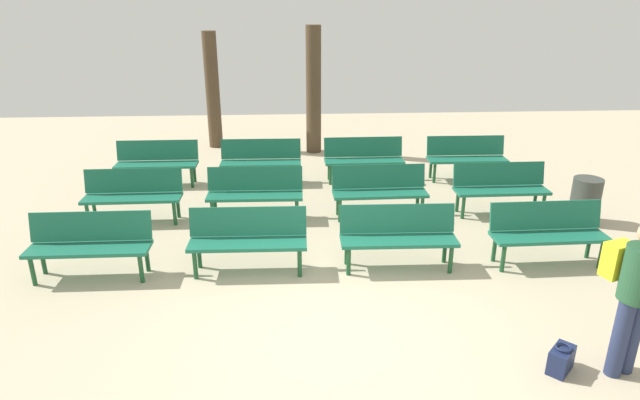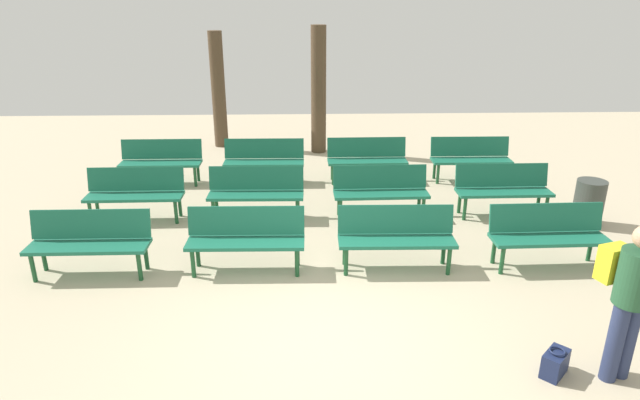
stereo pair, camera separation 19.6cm
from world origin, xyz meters
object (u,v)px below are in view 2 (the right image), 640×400
at_px(bench_r2_c0, 161,159).
at_px(handbag, 555,363).
at_px(bench_r1_c2, 381,188).
at_px(trash_bin, 589,203).
at_px(bench_r1_c0, 135,191).
at_px(bench_r0_c2, 396,234).
at_px(bench_r0_c3, 548,232).
at_px(visitor_with_backpack, 629,294).
at_px(tree_1, 319,91).
at_px(bench_r1_c1, 256,190).
at_px(bench_r2_c2, 367,157).
at_px(bench_r2_c3, 471,156).
at_px(bench_r0_c0, 89,239).
at_px(bench_r2_c1, 264,158).
at_px(tree_0, 218,90).
at_px(bench_r0_c1, 246,236).

distance_m(bench_r2_c0, handbag, 8.13).
distance_m(bench_r1_c2, trash_bin, 3.42).
bearing_deg(bench_r1_c0, trash_bin, -4.20).
height_order(bench_r0_c2, bench_r0_c3, same).
distance_m(bench_r1_c2, visitor_with_backpack, 4.61).
bearing_deg(bench_r0_c2, bench_r1_c2, 89.79).
bearing_deg(tree_1, bench_r1_c1, -105.97).
bearing_deg(bench_r2_c2, bench_r1_c2, -90.23).
bearing_deg(bench_r1_c1, bench_r2_c3, 25.20).
bearing_deg(trash_bin, bench_r0_c0, -169.39).
distance_m(bench_r1_c0, bench_r2_c1, 2.76).
bearing_deg(handbag, tree_0, 116.95).
xyz_separation_m(bench_r0_c0, bench_r0_c2, (4.17, 0.03, 0.00)).
bearing_deg(bench_r2_c2, bench_r1_c1, -138.40).
height_order(bench_r0_c0, trash_bin, bench_r0_c0).
relative_size(bench_r0_c0, handbag, 4.52).
relative_size(bench_r1_c0, trash_bin, 2.10).
distance_m(bench_r2_c1, visitor_with_backpack, 7.24).
bearing_deg(handbag, bench_r2_c1, 118.38).
relative_size(visitor_with_backpack, trash_bin, 2.16).
xyz_separation_m(bench_r1_c0, visitor_with_backpack, (5.91, -4.25, 0.43)).
height_order(bench_r0_c3, tree_0, tree_0).
distance_m(bench_r1_c2, tree_1, 4.35).
distance_m(bench_r0_c0, visitor_with_backpack, 6.43).
bearing_deg(bench_r0_c1, bench_r2_c3, 42.56).
relative_size(bench_r1_c1, handbag, 4.54).
height_order(bench_r0_c0, bench_r1_c0, same).
bearing_deg(bench_r2_c0, tree_0, 74.73).
distance_m(bench_r1_c0, bench_r1_c2, 4.14).
distance_m(bench_r2_c1, trash_bin, 5.96).
bearing_deg(bench_r1_c1, trash_bin, -3.90).
bearing_deg(trash_bin, bench_r0_c1, -165.95).
bearing_deg(visitor_with_backpack, handbag, -20.66).
distance_m(bench_r1_c2, bench_r2_c3, 2.84).
bearing_deg(bench_r0_c1, handbag, -34.68).
distance_m(bench_r0_c1, bench_r2_c2, 4.30).
bearing_deg(bench_r0_c3, bench_r1_c2, 137.04).
relative_size(bench_r1_c0, bench_r2_c0, 1.00).
relative_size(bench_r0_c0, trash_bin, 2.09).
distance_m(bench_r0_c3, handbag, 2.53).
relative_size(bench_r2_c1, trash_bin, 2.10).
distance_m(bench_r1_c1, visitor_with_backpack, 5.76).
xyz_separation_m(bench_r0_c2, bench_r2_c1, (-2.06, 3.74, 0.00)).
height_order(visitor_with_backpack, trash_bin, visitor_with_backpack).
xyz_separation_m(bench_r1_c1, handbag, (3.30, -4.22, -0.37)).
relative_size(bench_r1_c2, trash_bin, 2.10).
distance_m(bench_r1_c0, bench_r2_c3, 6.53).
xyz_separation_m(bench_r0_c2, bench_r2_c0, (-4.12, 3.76, 0.00)).
relative_size(bench_r0_c0, tree_0, 0.57).
distance_m(bench_r2_c2, visitor_with_backpack, 6.41).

